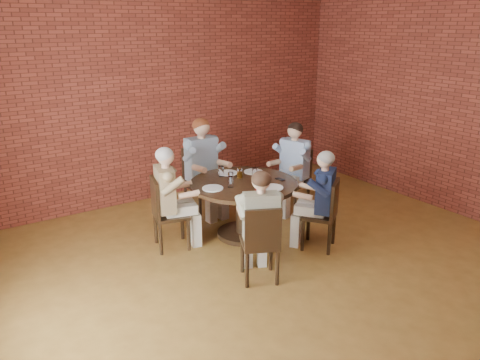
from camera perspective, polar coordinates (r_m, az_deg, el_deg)
floor at (r=5.14m, az=8.32°, el=-13.17°), size 7.00×7.00×0.00m
wall_back at (r=7.39m, az=-9.78°, el=10.66°), size 7.00×0.00×7.00m
dining_table at (r=6.08m, az=0.44°, el=-2.23°), size 1.39×1.39×0.75m
chair_a at (r=7.03m, az=6.72°, el=0.41°), size 0.53×0.53×0.94m
diner_a at (r=6.92m, az=6.39°, el=1.48°), size 0.77×0.69×1.33m
chair_b at (r=6.91m, az=-4.82°, el=0.30°), size 0.48×0.48×0.98m
diner_b at (r=6.77m, az=-4.43°, el=1.53°), size 0.60×0.73×1.41m
chair_c at (r=5.83m, az=-9.21°, el=-3.72°), size 0.49×0.49×0.92m
diner_c at (r=5.79m, az=-8.51°, el=-2.27°), size 0.72×0.64×1.29m
chair_d at (r=5.01m, az=2.58°, el=-7.46°), size 0.52×0.52×0.89m
diner_d at (r=5.02m, az=2.44°, el=-5.68°), size 0.69×0.74×1.25m
chair_e at (r=5.85m, az=10.40°, el=-3.84°), size 0.54×0.54×0.89m
diner_e at (r=5.81m, az=9.75°, el=-2.51°), size 0.73×0.76×1.25m
plate_a at (r=6.39m, az=1.66°, el=1.02°), size 0.26×0.26×0.01m
plate_b at (r=6.35m, az=-1.50°, el=0.88°), size 0.26×0.26×0.01m
plate_c at (r=5.77m, az=-3.35°, el=-1.01°), size 0.26×0.26×0.01m
plate_d at (r=5.80m, az=4.02°, el=-0.91°), size 0.26×0.26×0.01m
glass_a at (r=6.14m, az=1.79°, el=0.88°), size 0.07×0.07×0.14m
glass_b at (r=6.14m, az=-0.04°, el=0.88°), size 0.07×0.07×0.14m
glass_c at (r=6.21m, az=-2.28°, el=1.07°), size 0.07×0.07×0.14m
glass_d at (r=5.95m, az=-1.14°, el=0.30°), size 0.07×0.07×0.14m
glass_e at (r=5.79m, az=-1.16°, el=-0.24°), size 0.07×0.07×0.14m
glass_f at (r=5.65m, az=2.22°, el=-0.75°), size 0.07×0.07×0.14m
glass_g at (r=5.78m, az=2.23°, el=-0.27°), size 0.07×0.07×0.14m
smartphone at (r=6.11m, az=4.90°, el=0.08°), size 0.08×0.14×0.01m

